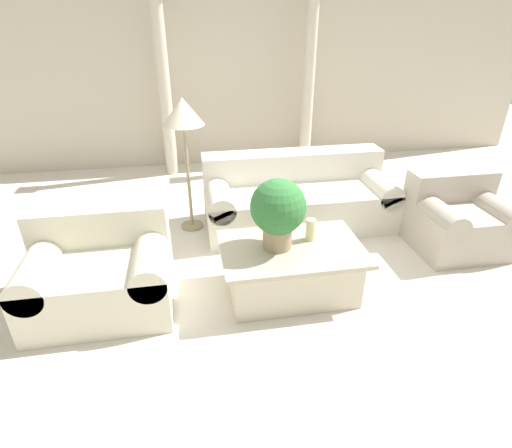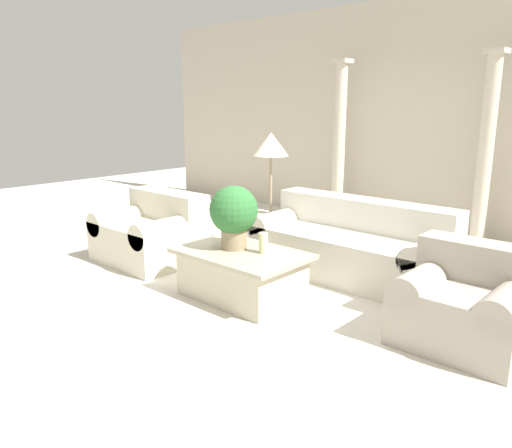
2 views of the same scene
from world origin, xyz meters
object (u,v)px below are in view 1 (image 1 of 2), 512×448
object	(u,v)px
coffee_table	(291,269)
potted_plant	(278,210)
floor_lamp	(183,118)
sofa_long	(297,197)
loveseat	(101,268)
armchair	(458,217)

from	to	relation	value
coffee_table	potted_plant	distance (m)	0.58
potted_plant	floor_lamp	world-z (taller)	floor_lamp
sofa_long	floor_lamp	xyz separation A→B (m)	(-1.21, 0.09, 0.92)
loveseat	coffee_table	world-z (taller)	loveseat
coffee_table	armchair	bearing A→B (deg)	13.93
coffee_table	floor_lamp	xyz separation A→B (m)	(-0.81, 1.36, 1.02)
sofa_long	armchair	xyz separation A→B (m)	(1.49, -0.80, 0.00)
floor_lamp	armchair	bearing A→B (deg)	-18.23
floor_lamp	sofa_long	bearing A→B (deg)	-4.43
loveseat	coffee_table	distance (m)	1.59
potted_plant	coffee_table	bearing A→B (deg)	-12.48
sofa_long	loveseat	world-z (taller)	same
sofa_long	potted_plant	bearing A→B (deg)	-112.74
loveseat	potted_plant	bearing A→B (deg)	-4.54
potted_plant	armchair	bearing A→B (deg)	12.40
loveseat	floor_lamp	distance (m)	1.70
loveseat	armchair	size ratio (longest dim) A/B	1.24
sofa_long	armchair	bearing A→B (deg)	-28.09
potted_plant	sofa_long	bearing A→B (deg)	67.26
coffee_table	potted_plant	xyz separation A→B (m)	(-0.12, 0.03, 0.56)
sofa_long	floor_lamp	bearing A→B (deg)	175.57
loveseat	coffee_table	bearing A→B (deg)	-5.16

